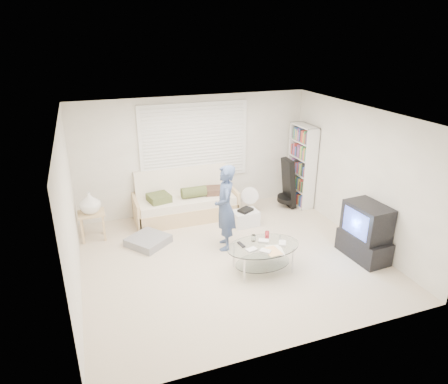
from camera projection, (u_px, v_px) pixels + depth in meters
name	position (u px, v px, depth m)	size (l,w,h in m)	color
ground	(231.00, 258.00, 7.00)	(5.00, 5.00, 0.00)	beige
room_shell	(222.00, 162.00, 6.81)	(5.02, 4.52, 2.51)	beige
window_blinds	(195.00, 142.00, 8.34)	(2.32, 0.08, 1.62)	silver
futon_sofa	(185.00, 203.00, 8.41)	(2.13, 0.86, 1.04)	tan
grey_floor_pillow	(148.00, 241.00, 7.43)	(0.65, 0.65, 0.15)	slate
side_table	(90.00, 205.00, 7.39)	(0.49, 0.39, 0.96)	tan
bookshelf	(302.00, 166.00, 8.88)	(0.29, 0.77, 1.83)	white
guitar_case	(288.00, 187.00, 8.85)	(0.40, 0.41, 1.11)	black
floor_fan	(249.00, 198.00, 8.57)	(0.39, 0.25, 0.62)	white
storage_bin	(245.00, 218.00, 8.14)	(0.53, 0.39, 0.36)	white
tv_unit	(365.00, 232.00, 6.87)	(0.56, 0.95, 1.00)	black
coffee_table	(263.00, 250.00, 6.52)	(1.24, 0.79, 0.58)	silver
standing_person	(225.00, 208.00, 7.08)	(0.57, 0.38, 1.57)	#324F68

